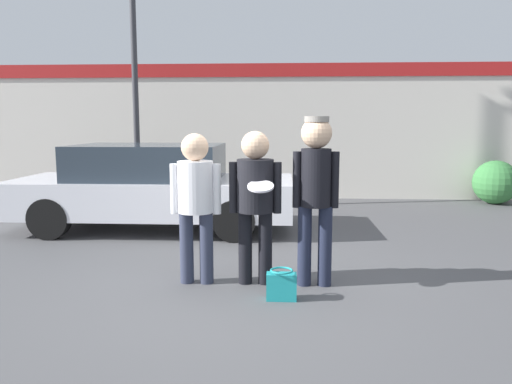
% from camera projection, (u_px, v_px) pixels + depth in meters
% --- Properties ---
extents(ground_plane, '(56.00, 56.00, 0.00)m').
position_uv_depth(ground_plane, '(243.00, 286.00, 5.43)').
color(ground_plane, '#4C4C4F').
extents(storefront_building, '(24.00, 0.22, 3.10)m').
position_uv_depth(storefront_building, '(266.00, 131.00, 11.64)').
color(storefront_building, silver).
rests_on(storefront_building, ground).
extents(person_left, '(0.55, 0.38, 1.65)m').
position_uv_depth(person_left, '(196.00, 195.00, 5.40)').
color(person_left, '#2D3347').
rests_on(person_left, ground).
extents(person_middle_with_frisbee, '(0.57, 0.61, 1.67)m').
position_uv_depth(person_middle_with_frisbee, '(255.00, 193.00, 5.38)').
color(person_middle_with_frisbee, black).
rests_on(person_middle_with_frisbee, ground).
extents(person_right, '(0.49, 0.33, 1.83)m').
position_uv_depth(person_right, '(316.00, 184.00, 5.30)').
color(person_right, '#1E2338').
rests_on(person_right, ground).
extents(parked_car_near, '(4.56, 1.91, 1.40)m').
position_uv_depth(parked_car_near, '(153.00, 187.00, 8.27)').
color(parked_car_near, silver).
rests_on(parked_car_near, ground).
extents(street_lamp, '(1.39, 0.35, 6.72)m').
position_uv_depth(street_lamp, '(144.00, 4.00, 9.71)').
color(street_lamp, '#38383D').
rests_on(street_lamp, ground).
extents(shrub, '(0.95, 0.95, 0.95)m').
position_uv_depth(shrub, '(495.00, 182.00, 10.85)').
color(shrub, '#387A3D').
rests_on(shrub, ground).
extents(handbag, '(0.30, 0.23, 0.31)m').
position_uv_depth(handbag, '(281.00, 285.00, 4.98)').
color(handbag, teal).
rests_on(handbag, ground).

